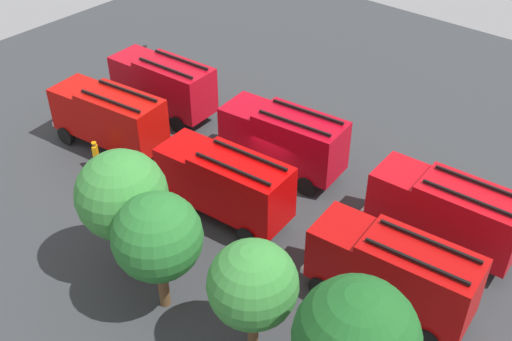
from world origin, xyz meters
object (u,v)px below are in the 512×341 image
Objects in this scene: fire_truck_0 at (446,211)px; tree_1 at (253,285)px; fire_truck_3 at (393,270)px; tree_0 at (356,340)px; fire_truck_4 at (224,182)px; tree_2 at (157,237)px; fire_truck_5 at (109,116)px; traffic_cone_0 at (252,260)px; fire_truck_2 at (163,83)px; firefighter_1 at (146,55)px; firefighter_0 at (96,154)px; traffic_cone_1 at (382,180)px; tree_3 at (122,196)px; fire_truck_1 at (283,138)px.

fire_truck_0 is 10.99m from tree_1.
fire_truck_3 is 1.12× the size of tree_0.
fire_truck_4 is 6.66m from tree_2.
fire_truck_3 is 6.44m from tree_1.
fire_truck_5 is 13.07m from traffic_cone_0.
fire_truck_4 is at bearing -40.04° from tree_1.
fire_truck_2 is 19.51m from tree_1.
fire_truck_3 is at bearing 103.79° from firefighter_1.
fire_truck_3 is 9.84m from tree_2.
tree_2 reaches higher than firefighter_0.
tree_1 is (-14.85, 3.82, 2.68)m from firefighter_0.
traffic_cone_1 is (-2.80, -13.50, -3.54)m from tree_2.
tree_1 is at bearing 125.73° from firefighter_0.
tree_1 is (4.59, -0.22, -0.78)m from tree_0.
firefighter_0 is (-1.52, 6.70, -1.18)m from fire_truck_2.
fire_truck_2 is 6.85m from firefighter_1.
tree_3 is 8.60× the size of traffic_cone_1.
fire_truck_3 reaches higher than traffic_cone_1.
traffic_cone_0 is (-11.78, 0.27, -0.60)m from firefighter_0.
fire_truck_2 is 4.78m from fire_truck_5.
fire_truck_3 is 17.96m from firefighter_0.
tree_0 is 1.21× the size of tree_1.
fire_truck_5 is at bearing -5.97° from fire_truck_3.
fire_truck_3 is 1.27× the size of tree_2.
fire_truck_2 is 0.99× the size of fire_truck_4.
tree_2 is (-2.25, 11.15, 1.75)m from fire_truck_1.
fire_truck_4 is (9.41, 5.04, 0.00)m from fire_truck_0.
fire_truck_1 is 10.25m from fire_truck_5.
fire_truck_1 is 8.04m from traffic_cone_0.
tree_3 is (7.33, 0.05, 0.54)m from tree_1.
tree_1 is (3.00, 5.50, 1.50)m from fire_truck_3.
fire_truck_0 and fire_truck_4 have the same top height.
tree_0 is (-20.96, 10.74, 2.28)m from fire_truck_2.
tree_3 is at bearing 138.29° from fire_truck_5.
tree_2 is 7.81× the size of traffic_cone_0.
fire_truck_1 is 10.57m from firefighter_0.
fire_truck_0 and fire_truck_2 have the same top height.
firefighter_1 is 26.34m from tree_1.
fire_truck_4 is 1.27× the size of tree_2.
tree_1 is at bearing 90.17° from firefighter_1.
fire_truck_4 is 8.59m from tree_1.
fire_truck_4 is at bearing -28.97° from traffic_cone_0.
tree_2 is (9.06, 0.44, -0.53)m from tree_0.
traffic_cone_0 is (-13.31, 6.97, -1.78)m from fire_truck_2.
tree_2 is at bearing 8.46° from tree_1.
tree_1 is at bearing 56.22° from fire_truck_3.
fire_truck_4 is 9.00m from traffic_cone_1.
fire_truck_1 is 1.01× the size of fire_truck_2.
firefighter_0 is 0.32× the size of tree_1.
fire_truck_1 is at bearing 176.38° from fire_truck_2.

